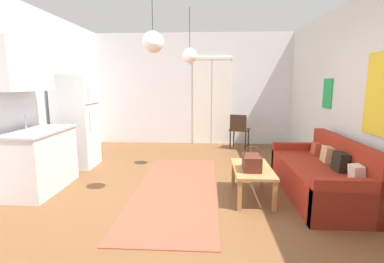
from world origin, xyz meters
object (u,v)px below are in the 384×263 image
at_px(bamboo_vase, 250,159).
at_px(refrigerator, 76,121).
at_px(pendant_lamp_far, 190,55).
at_px(pendant_lamp_near, 153,42).
at_px(couch, 323,177).
at_px(coffee_table, 252,172).
at_px(handbag, 252,162).
at_px(accent_chair, 239,129).

relative_size(bamboo_vase, refrigerator, 0.23).
bearing_deg(pendant_lamp_far, pendant_lamp_near, -105.56).
bearing_deg(couch, bamboo_vase, 179.87).
bearing_deg(coffee_table, handbag, -104.06).
distance_m(handbag, refrigerator, 3.32).
bearing_deg(couch, refrigerator, 163.29).
bearing_deg(bamboo_vase, refrigerator, 158.23).
xyz_separation_m(coffee_table, refrigerator, (-3.01, 1.30, 0.48)).
distance_m(coffee_table, accent_chair, 2.86).
bearing_deg(accent_chair, handbag, 106.18).
distance_m(handbag, pendant_lamp_near, 1.96).
bearing_deg(pendant_lamp_far, couch, -28.49).
bearing_deg(pendant_lamp_far, accent_chair, 58.69).
bearing_deg(refrigerator, couch, -16.71).
height_order(bamboo_vase, refrigerator, refrigerator).
bearing_deg(pendant_lamp_far, coffee_table, -50.91).
bearing_deg(coffee_table, refrigerator, 156.70).
xyz_separation_m(couch, handbag, (-1.01, -0.21, 0.25)).
distance_m(refrigerator, accent_chair, 3.52).
distance_m(bamboo_vase, refrigerator, 3.25).
height_order(couch, pendant_lamp_far, pendant_lamp_far).
bearing_deg(bamboo_vase, pendant_lamp_far, 131.29).
relative_size(couch, accent_chair, 2.32).
bearing_deg(pendant_lamp_far, handbag, -54.35).
height_order(couch, handbag, couch).
height_order(coffee_table, bamboo_vase, bamboo_vase).
bearing_deg(refrigerator, bamboo_vase, -21.77).
xyz_separation_m(couch, pendant_lamp_near, (-2.27, -0.27, 1.76)).
relative_size(couch, coffee_table, 2.03).
relative_size(bamboo_vase, pendant_lamp_far, 0.44).
height_order(handbag, pendant_lamp_far, pendant_lamp_far).
bearing_deg(couch, accent_chair, 107.25).
height_order(couch, pendant_lamp_near, pendant_lamp_near).
distance_m(bamboo_vase, pendant_lamp_near, 2.00).
xyz_separation_m(handbag, refrigerator, (-2.99, 1.41, 0.32)).
relative_size(handbag, accent_chair, 0.41).
relative_size(coffee_table, handbag, 2.75).
height_order(bamboo_vase, pendant_lamp_near, pendant_lamp_near).
height_order(pendant_lamp_near, pendant_lamp_far, same).
xyz_separation_m(refrigerator, pendant_lamp_near, (1.73, -1.47, 1.19)).
relative_size(coffee_table, bamboo_vase, 2.42).
relative_size(couch, pendant_lamp_far, 2.15).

